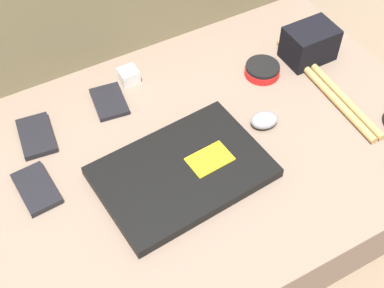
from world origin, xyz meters
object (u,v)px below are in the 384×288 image
at_px(laptop, 183,172).
at_px(charger_brick, 129,75).
at_px(phone_black, 109,102).
at_px(camera_pouch, 310,44).
at_px(computer_mouse, 264,120).
at_px(speaker_puck, 262,70).
at_px(phone_small, 36,189).
at_px(phone_silver, 36,136).

relative_size(laptop, charger_brick, 8.30).
bearing_deg(phone_black, laptop, -71.42).
bearing_deg(camera_pouch, laptop, -158.97).
height_order(camera_pouch, charger_brick, camera_pouch).
xyz_separation_m(computer_mouse, speaker_puck, (0.09, 0.14, -0.00)).
relative_size(phone_black, phone_small, 0.94).
height_order(computer_mouse, speaker_puck, computer_mouse).
xyz_separation_m(computer_mouse, charger_brick, (-0.20, 0.28, 0.00)).
relative_size(phone_black, camera_pouch, 0.93).
bearing_deg(speaker_puck, phone_black, 166.27).
relative_size(phone_black, charger_brick, 2.58).
bearing_deg(laptop, speaker_puck, 24.66).
relative_size(phone_silver, camera_pouch, 1.02).
bearing_deg(phone_small, phone_black, 30.58).
bearing_deg(speaker_puck, laptop, -150.80).
bearing_deg(charger_brick, phone_black, -146.80).
xyz_separation_m(speaker_puck, charger_brick, (-0.29, 0.14, 0.00)).
xyz_separation_m(laptop, phone_small, (-0.28, 0.11, -0.00)).
xyz_separation_m(phone_silver, phone_small, (-0.05, -0.14, 0.00)).
height_order(phone_black, camera_pouch, camera_pouch).
xyz_separation_m(computer_mouse, camera_pouch, (0.22, 0.14, 0.03)).
distance_m(phone_silver, phone_small, 0.14).
relative_size(laptop, camera_pouch, 2.99).
distance_m(phone_black, camera_pouch, 0.51).
height_order(phone_silver, camera_pouch, camera_pouch).
distance_m(camera_pouch, charger_brick, 0.45).
bearing_deg(computer_mouse, camera_pouch, 40.53).
distance_m(computer_mouse, phone_silver, 0.51).
distance_m(computer_mouse, phone_small, 0.51).
bearing_deg(charger_brick, camera_pouch, -18.25).
bearing_deg(computer_mouse, phone_silver, 164.38).
xyz_separation_m(speaker_puck, camera_pouch, (0.13, -0.00, 0.03)).
height_order(speaker_puck, phone_small, speaker_puck).
bearing_deg(computer_mouse, laptop, -162.00).
bearing_deg(phone_black, phone_silver, -165.89).
distance_m(speaker_puck, phone_black, 0.38).
bearing_deg(phone_black, phone_small, -137.73).
distance_m(phone_small, camera_pouch, 0.73).
bearing_deg(charger_brick, computer_mouse, -53.60).
relative_size(speaker_puck, charger_brick, 1.97).
xyz_separation_m(laptop, phone_black, (-0.05, 0.27, -0.01)).
bearing_deg(laptop, phone_black, 96.17).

